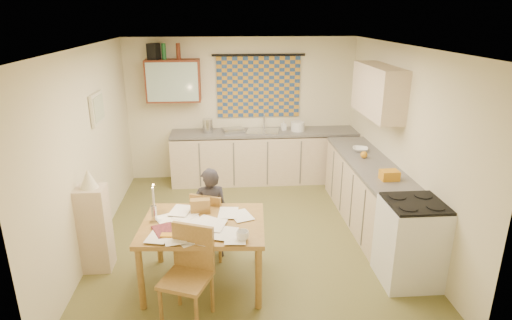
{
  "coord_description": "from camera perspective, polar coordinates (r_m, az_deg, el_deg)",
  "views": [
    {
      "loc": [
        -0.33,
        -5.23,
        2.87
      ],
      "look_at": [
        0.1,
        0.2,
        1.0
      ],
      "focal_mm": 30.0,
      "sensor_mm": 36.0,
      "label": 1
    }
  ],
  "objects": [
    {
      "name": "speaker",
      "position": [
        7.42,
        -13.49,
        13.9
      ],
      "size": [
        0.21,
        0.24,
        0.26
      ],
      "primitive_type": "cube",
      "rotation": [
        0.0,
        0.0,
        -0.31
      ],
      "color": "black",
      "rests_on": "wall_cabinet"
    },
    {
      "name": "candle",
      "position": [
        4.65,
        -13.54,
        -4.81
      ],
      "size": [
        0.03,
        0.03,
        0.22
      ],
      "primitive_type": "cylinder",
      "rotation": [
        0.0,
        0.0,
        0.24
      ],
      "color": "white",
      "rests_on": "dining_table"
    },
    {
      "name": "eyeglasses",
      "position": [
        4.39,
        -5.62,
        -9.96
      ],
      "size": [
        0.14,
        0.09,
        0.02
      ],
      "primitive_type": "cube",
      "rotation": [
        0.0,
        0.0,
        -0.41
      ],
      "color": "black",
      "rests_on": "dining_table"
    },
    {
      "name": "sink",
      "position": [
        7.49,
        0.92,
        3.54
      ],
      "size": [
        0.62,
        0.54,
        0.1
      ],
      "primitive_type": "cube",
      "rotation": [
        0.0,
        0.0,
        -0.18
      ],
      "color": "silver",
      "rests_on": "counter_back"
    },
    {
      "name": "floor",
      "position": [
        5.98,
        -0.78,
        -9.82
      ],
      "size": [
        4.0,
        4.5,
        0.02
      ],
      "primitive_type": "cube",
      "color": "brown",
      "rests_on": "ground"
    },
    {
      "name": "framed_print",
      "position": [
        5.98,
        -20.44,
        6.48
      ],
      "size": [
        0.04,
        0.5,
        0.4
      ],
      "primitive_type": "cube",
      "color": "beige",
      "rests_on": "wall_left"
    },
    {
      "name": "mug",
      "position": [
        4.27,
        -1.79,
        -10.04
      ],
      "size": [
        0.15,
        0.15,
        0.1
      ],
      "primitive_type": "imported",
      "rotation": [
        0.0,
        0.0,
        0.08
      ],
      "color": "white",
      "rests_on": "dining_table"
    },
    {
      "name": "counter_right",
      "position": [
        6.12,
        15.33,
        -5.03
      ],
      "size": [
        0.62,
        2.95,
        0.92
      ],
      "color": "#C8AC8B",
      "rests_on": "floor"
    },
    {
      "name": "shelf_stand",
      "position": [
        5.34,
        -20.65,
        -8.58
      ],
      "size": [
        0.32,
        0.3,
        1.03
      ],
      "primitive_type": "cube",
      "color": "#C8AC8B",
      "rests_on": "floor"
    },
    {
      "name": "dish_rack",
      "position": [
        7.44,
        -3.05,
        3.98
      ],
      "size": [
        0.4,
        0.37,
        0.06
      ],
      "primitive_type": "cube",
      "rotation": [
        0.0,
        0.0,
        0.21
      ],
      "color": "silver",
      "rests_on": "counter_back"
    },
    {
      "name": "wall_cabinet",
      "position": [
        7.44,
        -10.96,
        10.35
      ],
      "size": [
        0.9,
        0.34,
        0.7
      ],
      "primitive_type": "cube",
      "color": "#572112",
      "rests_on": "wall_back"
    },
    {
      "name": "upper_cabinet_right",
      "position": [
        6.26,
        15.96,
        8.86
      ],
      "size": [
        0.34,
        1.3,
        0.7
      ],
      "primitive_type": "cube",
      "color": "#C8AC8B",
      "rests_on": "wall_right"
    },
    {
      "name": "counter_back",
      "position": [
        7.62,
        1.3,
        0.44
      ],
      "size": [
        3.3,
        0.62,
        0.92
      ],
      "color": "#C8AC8B",
      "rests_on": "floor"
    },
    {
      "name": "stove",
      "position": [
        5.1,
        19.92,
        -10.24
      ],
      "size": [
        0.62,
        0.62,
        0.97
      ],
      "color": "white",
      "rests_on": "floor"
    },
    {
      "name": "chair_near",
      "position": [
        4.4,
        -9.09,
        -17.13
      ],
      "size": [
        0.56,
        0.56,
        0.95
      ],
      "rotation": [
        0.0,
        0.0,
        -0.38
      ],
      "color": "brown",
      "rests_on": "floor"
    },
    {
      "name": "wall_back",
      "position": [
        7.67,
        -1.94,
        6.77
      ],
      "size": [
        4.0,
        0.02,
        2.5
      ],
      "primitive_type": "cube",
      "color": "beige",
      "rests_on": "floor"
    },
    {
      "name": "bottle_green",
      "position": [
        7.4,
        -12.19,
        13.98
      ],
      "size": [
        0.08,
        0.08,
        0.26
      ],
      "primitive_type": "cylinder",
      "rotation": [
        0.0,
        0.0,
        -0.22
      ],
      "color": "#195926",
      "rests_on": "wall_cabinet"
    },
    {
      "name": "wall_left",
      "position": [
        5.73,
        -21.34,
        1.19
      ],
      "size": [
        0.02,
        4.5,
        2.5
      ],
      "primitive_type": "cube",
      "color": "beige",
      "rests_on": "floor"
    },
    {
      "name": "candle_holder",
      "position": [
        4.75,
        -13.43,
        -6.93
      ],
      "size": [
        0.07,
        0.07,
        0.18
      ],
      "primitive_type": "cylinder",
      "rotation": [
        0.0,
        0.0,
        -0.18
      ],
      "color": "silver",
      "rests_on": "dining_table"
    },
    {
      "name": "kettle",
      "position": [
        7.42,
        -6.46,
        4.56
      ],
      "size": [
        0.22,
        0.22,
        0.24
      ],
      "primitive_type": "cylinder",
      "rotation": [
        0.0,
        0.0,
        -0.25
      ],
      "color": "silver",
      "rests_on": "counter_back"
    },
    {
      "name": "print_canvas",
      "position": [
        5.98,
        -20.21,
        6.5
      ],
      "size": [
        0.01,
        0.42,
        0.32
      ],
      "primitive_type": "cube",
      "color": "silver",
      "rests_on": "wall_left"
    },
    {
      "name": "bottle_brown",
      "position": [
        7.37,
        -10.32,
        14.08
      ],
      "size": [
        0.07,
        0.07,
        0.26
      ],
      "primitive_type": "cylinder",
      "rotation": [
        0.0,
        0.0,
        0.06
      ],
      "color": "#572112",
      "rests_on": "wall_cabinet"
    },
    {
      "name": "dining_table",
      "position": [
        4.84,
        -6.91,
        -12.22
      ],
      "size": [
        1.37,
        1.08,
        0.75
      ],
      "rotation": [
        0.0,
        0.0,
        -0.07
      ],
      "color": "brown",
      "rests_on": "floor"
    },
    {
      "name": "wall_cabinet_glass",
      "position": [
        7.27,
        -11.1,
        10.15
      ],
      "size": [
        0.84,
        0.02,
        0.64
      ],
      "primitive_type": "cube",
      "color": "#99B2A5",
      "rests_on": "wall_back"
    },
    {
      "name": "orange_box",
      "position": [
        4.41,
        -11.78,
        -9.91
      ],
      "size": [
        0.13,
        0.09,
        0.04
      ],
      "primitive_type": "cube",
      "rotation": [
        0.0,
        0.0,
        -0.09
      ],
      "color": "orange",
      "rests_on": "dining_table"
    },
    {
      "name": "bowl",
      "position": [
        6.57,
        13.73,
        1.38
      ],
      "size": [
        0.34,
        0.34,
        0.06
      ],
      "primitive_type": "imported",
      "rotation": [
        0.0,
        0.0,
        -0.26
      ],
      "color": "white",
      "rests_on": "counter_right"
    },
    {
      "name": "wall_front",
      "position": [
        3.4,
        1.66,
        -9.52
      ],
      "size": [
        4.0,
        0.02,
        2.5
      ],
      "primitive_type": "cube",
      "color": "beige",
      "rests_on": "floor"
    },
    {
      "name": "fruit_orange",
      "position": [
        6.26,
        14.19,
        0.68
      ],
      "size": [
        0.1,
        0.1,
        0.1
      ],
      "primitive_type": "sphere",
      "color": "orange",
      "rests_on": "counter_right"
    },
    {
      "name": "book",
      "position": [
        4.62,
        -12.55,
        -8.79
      ],
      "size": [
        0.3,
        0.32,
        0.02
      ],
      "primitive_type": "imported",
      "rotation": [
        0.0,
        0.0,
        -0.33
      ],
      "color": "orange",
      "rests_on": "dining_table"
    },
    {
      "name": "soap_bottle",
      "position": [
        7.54,
        3.71,
        4.62
      ],
      "size": [
        0.12,
        0.12,
        0.17
      ],
      "primitive_type": "imported",
      "rotation": [
        0.0,
        0.0,
        0.27
      ],
      "color": "white",
      "rests_on": "counter_back"
    },
    {
      "name": "letter_rack",
      "position": [
        4.85,
        -7.44,
        -6.1
      ],
      "size": [
        0.22,
        0.11,
        0.16
      ],
      "primitive_type": "cube",
      "rotation": [
        0.0,
        0.0,
        0.05
      ],
      "color": "brown",
      "rests_on": "dining_table"
    },
    {
      "name": "magazine",
      "position": [
        4.51,
        -13.38,
        -9.48
      ],
      "size": [
        0.43,
        0.45,
        0.03
      ],
      "primitive_type": "imported",
      "rotation": [
        0.0,
        0.0,
        0.41
      ],
      "color": "maroon",
      "rests_on": "dining_table"
    },
    {
      "name": "papers",
      "position": [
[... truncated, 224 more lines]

